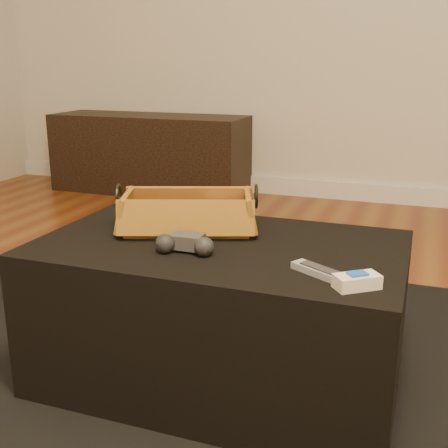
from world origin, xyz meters
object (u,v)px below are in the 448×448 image
(ottoman, at_px, (220,312))
(cream_gadget, at_px, (357,281))
(silver_remote, at_px, (324,273))
(wicker_basket, at_px, (188,215))
(game_controller, at_px, (186,244))
(media_cabinet, at_px, (150,154))
(tv_remote, at_px, (181,224))

(ottoman, height_order, cream_gadget, cream_gadget)
(ottoman, height_order, silver_remote, silver_remote)
(wicker_basket, relative_size, silver_remote, 2.61)
(wicker_basket, distance_m, silver_remote, 0.50)
(wicker_basket, distance_m, game_controller, 0.20)
(media_cabinet, bearing_deg, silver_remote, -54.56)
(tv_remote, height_order, silver_remote, tv_remote)
(wicker_basket, relative_size, cream_gadget, 4.05)
(tv_remote, bearing_deg, ottoman, -45.00)
(wicker_basket, bearing_deg, silver_remote, -27.26)
(wicker_basket, bearing_deg, game_controller, -68.05)
(media_cabinet, bearing_deg, cream_gadget, -53.76)
(tv_remote, relative_size, wicker_basket, 0.48)
(media_cabinet, relative_size, cream_gadget, 12.66)
(ottoman, bearing_deg, wicker_basket, 150.93)
(cream_gadget, bearing_deg, ottoman, 153.17)
(wicker_basket, bearing_deg, tv_remote, -123.43)
(wicker_basket, xyz_separation_m, silver_remote, (0.44, -0.23, -0.04))
(media_cabinet, xyz_separation_m, wicker_basket, (1.22, -2.11, 0.21))
(tv_remote, distance_m, game_controller, 0.19)
(game_controller, bearing_deg, silver_remote, -6.76)
(wicker_basket, height_order, game_controller, wicker_basket)
(wicker_basket, xyz_separation_m, game_controller, (0.07, -0.18, -0.02))
(ottoman, height_order, tv_remote, tv_remote)
(ottoman, distance_m, tv_remote, 0.28)
(ottoman, relative_size, wicker_basket, 2.25)
(ottoman, xyz_separation_m, silver_remote, (0.32, -0.16, 0.22))
(silver_remote, bearing_deg, media_cabinet, 125.44)
(game_controller, height_order, silver_remote, game_controller)
(silver_remote, bearing_deg, cream_gadget, -28.02)
(media_cabinet, distance_m, wicker_basket, 2.45)
(game_controller, bearing_deg, wicker_basket, 111.95)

